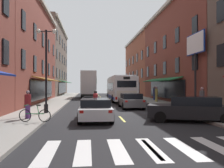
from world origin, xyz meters
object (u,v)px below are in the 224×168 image
(sedan_far, at_px, (95,109))
(pedestrian_rear, at_px, (156,94))
(box_truck, at_px, (89,84))
(billboard_sign, at_px, (195,51))
(pedestrian_mid, at_px, (154,93))
(sedan_mid, at_px, (131,101))
(street_lamp_twin, at_px, (46,67))
(motorcycle_rider, at_px, (95,103))
(sedan_near, at_px, (90,91))
(sedan_rear, at_px, (192,109))
(pedestrian_far, at_px, (202,99))
(transit_bus, at_px, (120,88))
(pedestrian_near, at_px, (28,104))
(bicycle_near, at_px, (35,115))

(sedan_far, height_order, pedestrian_rear, pedestrian_rear)
(box_truck, distance_m, sedan_far, 24.37)
(billboard_sign, height_order, pedestrian_mid, billboard_sign)
(sedan_mid, distance_m, street_lamp_twin, 8.21)
(pedestrian_rear, bearing_deg, billboard_sign, -68.44)
(box_truck, height_order, pedestrian_rear, box_truck)
(box_truck, distance_m, motorcycle_rider, 20.33)
(billboard_sign, height_order, motorcycle_rider, billboard_sign)
(sedan_near, height_order, pedestrian_mid, pedestrian_mid)
(sedan_rear, distance_m, pedestrian_far, 4.43)
(billboard_sign, xyz_separation_m, sedan_mid, (-5.31, 1.53, -4.35))
(transit_bus, xyz_separation_m, box_truck, (-4.00, 8.45, 0.53))
(billboard_sign, relative_size, motorcycle_rider, 3.08)
(billboard_sign, relative_size, sedan_far, 1.49)
(billboard_sign, bearing_deg, pedestrian_rear, 98.72)
(box_truck, height_order, street_lamp_twin, street_lamp_twin)
(billboard_sign, bearing_deg, pedestrian_near, -158.71)
(box_truck, relative_size, motorcycle_rider, 3.93)
(pedestrian_mid, distance_m, street_lamp_twin, 17.33)
(pedestrian_rear, distance_m, street_lamp_twin, 14.83)
(billboard_sign, distance_m, transit_bus, 12.37)
(motorcycle_rider, bearing_deg, box_truck, 91.33)
(bicycle_near, bearing_deg, pedestrian_rear, 51.95)
(sedan_mid, distance_m, pedestrian_mid, 10.10)
(street_lamp_twin, bearing_deg, pedestrian_mid, 47.81)
(sedan_mid, bearing_deg, sedan_far, -117.07)
(pedestrian_near, bearing_deg, sedan_far, 151.29)
(billboard_sign, xyz_separation_m, motorcycle_rider, (-8.56, -1.04, -4.32))
(bicycle_near, distance_m, pedestrian_far, 11.73)
(bicycle_near, bearing_deg, sedan_rear, 0.22)
(box_truck, height_order, pedestrian_far, box_truck)
(street_lamp_twin, bearing_deg, sedan_rear, -24.06)
(sedan_far, bearing_deg, box_truck, 90.81)
(motorcycle_rider, bearing_deg, pedestrian_mid, 54.86)
(sedan_rear, bearing_deg, sedan_near, 98.41)
(sedan_near, bearing_deg, street_lamp_twin, -95.61)
(sedan_mid, relative_size, bicycle_near, 2.50)
(sedan_mid, relative_size, sedan_far, 0.99)
(transit_bus, distance_m, sedan_mid, 9.31)
(pedestrian_near, bearing_deg, sedan_mid, -164.79)
(pedestrian_rear, bearing_deg, motorcycle_rider, -118.25)
(billboard_sign, height_order, box_truck, billboard_sign)
(transit_bus, xyz_separation_m, sedan_rear, (1.75, -17.02, -0.94))
(billboard_sign, bearing_deg, pedestrian_mid, 92.76)
(bicycle_near, bearing_deg, motorcycle_rider, 57.48)
(box_truck, bearing_deg, pedestrian_far, -69.27)
(transit_bus, bearing_deg, box_truck, 115.34)
(box_truck, xyz_separation_m, pedestrian_near, (-3.58, -24.15, -1.20))
(pedestrian_rear, relative_size, street_lamp_twin, 0.30)
(pedestrian_near, relative_size, pedestrian_far, 0.91)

